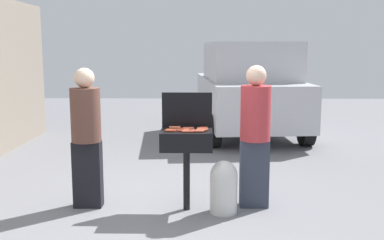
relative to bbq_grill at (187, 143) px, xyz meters
name	(u,v)px	position (x,y,z in m)	size (l,w,h in m)	color
ground_plane	(174,209)	(-0.16, 0.00, -0.81)	(24.00, 24.00, 0.00)	slate
bbq_grill	(187,143)	(0.00, 0.00, 0.00)	(0.60, 0.44, 0.96)	black
grill_lid_open	(187,110)	(0.00, 0.22, 0.36)	(0.60, 0.05, 0.42)	black
hot_dog_0	(188,132)	(0.02, -0.15, 0.16)	(0.03, 0.03, 0.13)	#C6593D
hot_dog_1	(201,130)	(0.17, -0.07, 0.16)	(0.03, 0.03, 0.13)	#B74C33
hot_dog_2	(175,127)	(-0.15, 0.14, 0.16)	(0.03, 0.03, 0.13)	#C6593D
hot_dog_3	(188,128)	(0.02, 0.08, 0.16)	(0.03, 0.03, 0.13)	#B74C33
hot_dog_4	(199,131)	(0.14, -0.13, 0.16)	(0.03, 0.03, 0.13)	#C6593D
hot_dog_5	(183,131)	(-0.04, -0.09, 0.16)	(0.03, 0.03, 0.13)	#AD4228
hot_dog_6	(175,128)	(-0.14, 0.10, 0.16)	(0.03, 0.03, 0.13)	#C6593D
hot_dog_7	(202,128)	(0.18, 0.08, 0.16)	(0.03, 0.03, 0.13)	#AD4228
hot_dog_8	(172,130)	(-0.17, -0.04, 0.16)	(0.03, 0.03, 0.13)	#AD4228
hot_dog_9	(184,129)	(-0.03, 0.01, 0.16)	(0.03, 0.03, 0.13)	#AD4228
hot_dog_10	(189,130)	(0.03, -0.04, 0.16)	(0.03, 0.03, 0.13)	#B74C33
hot_dog_11	(203,129)	(0.19, -0.01, 0.16)	(0.03, 0.03, 0.13)	#C6593D
hot_dog_12	(170,131)	(-0.18, -0.11, 0.16)	(0.03, 0.03, 0.13)	#AD4228
propane_tank	(224,186)	(0.43, -0.09, -0.49)	(0.32, 0.32, 0.62)	silver
person_left	(86,133)	(-1.19, 0.08, 0.10)	(0.35, 0.35, 1.68)	black
person_right	(255,131)	(0.81, 0.13, 0.11)	(0.36, 0.36, 1.71)	#333847
parked_minivan	(247,87)	(1.22, 5.02, 0.21)	(2.32, 4.54, 2.02)	#B7B7BC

